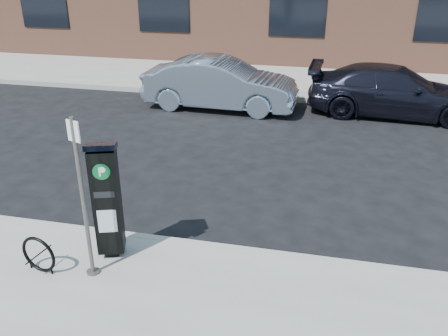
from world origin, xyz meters
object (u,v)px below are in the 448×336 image
(sign_pole, at_px, (83,201))
(car_dark, at_px, (394,91))
(car_silver, at_px, (220,84))
(parking_kiosk, at_px, (107,199))
(bike_rack, at_px, (39,255))

(sign_pole, relative_size, car_dark, 0.49)
(car_silver, bearing_deg, car_dark, -82.48)
(parking_kiosk, distance_m, car_silver, 7.51)
(parking_kiosk, height_order, car_dark, parking_kiosk)
(car_silver, height_order, car_dark, car_silver)
(parking_kiosk, relative_size, car_dark, 0.38)
(sign_pole, relative_size, car_silver, 0.52)
(parking_kiosk, distance_m, car_dark, 9.15)
(sign_pole, distance_m, car_silver, 7.99)
(bike_rack, xyz_separation_m, car_dark, (5.29, 8.53, 0.25))
(parking_kiosk, height_order, sign_pole, sign_pole)
(car_silver, distance_m, car_dark, 4.70)
(bike_rack, bearing_deg, parking_kiosk, 47.07)
(sign_pole, relative_size, bike_rack, 4.09)
(bike_rack, height_order, car_silver, car_silver)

